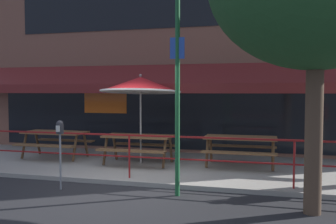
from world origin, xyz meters
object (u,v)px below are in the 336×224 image
Objects in this scene: parking_meter_near at (60,134)px; street_sign_pole at (177,91)px; picnic_table_centre at (138,141)px; picnic_table_right at (240,143)px; patio_umbrella_centre at (141,85)px; picnic_table_left at (55,137)px.

street_sign_pole is at bearing 4.18° from parking_meter_near.
picnic_table_centre is 0.46× the size of street_sign_pole.
patio_umbrella_centre reaches higher than picnic_table_right.
patio_umbrella_centre is at bearing 122.99° from street_sign_pole.
street_sign_pole reaches higher than parking_meter_near.
patio_umbrella_centre reaches higher than picnic_table_centre.
patio_umbrella_centre reaches higher than parking_meter_near.
street_sign_pole reaches higher than patio_umbrella_centre.
parking_meter_near is at bearing -140.21° from picnic_table_right.
picnic_table_right is 3.14m from street_sign_pole.
picnic_table_right is at bearing 8.18° from picnic_table_centre.
street_sign_pole is (4.23, -2.53, 1.31)m from picnic_table_left.
picnic_table_right is 0.76× the size of patio_umbrella_centre.
picnic_table_left is 3.28m from parking_meter_near.
picnic_table_right is at bearing 3.99° from patio_umbrella_centre.
picnic_table_right is 3.00m from patio_umbrella_centre.
picnic_table_centre is at bearing 125.14° from street_sign_pole.
picnic_table_left is 1.00× the size of picnic_table_centre.
parking_meter_near is at bearing -108.06° from picnic_table_centre.
picnic_table_right is (5.22, 0.14, 0.00)m from picnic_table_left.
picnic_table_centre is at bearing -90.00° from patio_umbrella_centre.
picnic_table_left is at bearing 174.82° from picnic_table_centre.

